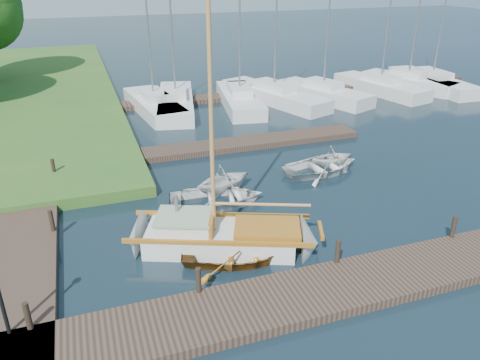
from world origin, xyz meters
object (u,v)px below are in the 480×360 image
object	(u,v)px
mooring_post_3	(454,227)
mooring_post_1	(198,280)
tender_b	(224,177)
marina_boat_7	(432,81)
tender_c	(322,165)
mooring_post_5	(53,167)
dinghy	(237,250)
mooring_post_4	(52,221)
marina_boat_3	(274,94)
marina_boat_2	(240,98)
marina_boat_1	(176,101)
mooring_post_2	(338,251)
tender_a	(216,196)
marina_boat_6	(408,81)
tender_d	(333,155)
sailboat	(225,238)
mooring_post_0	(28,316)
marina_boat_4	(323,92)
marina_boat_5	(380,85)
marina_boat_0	(154,103)

from	to	relation	value
mooring_post_3	mooring_post_1	bearing A→B (deg)	180.00
tender_b	marina_boat_7	xyz separation A→B (m)	(20.99, 12.30, -0.10)
mooring_post_1	tender_c	distance (m)	10.46
mooring_post_5	dinghy	world-z (taller)	mooring_post_5
tender_b	mooring_post_4	bearing A→B (deg)	86.60
tender_b	marina_boat_3	bearing A→B (deg)	-47.46
tender_c	marina_boat_7	xyz separation A→B (m)	(16.05, 11.85, 0.20)
tender_c	marina_boat_7	size ratio (longest dim) A/B	0.29
tender_c	marina_boat_2	distance (m)	11.85
marina_boat_1	mooring_post_4	bearing A→B (deg)	164.87
mooring_post_2	tender_a	xyz separation A→B (m)	(-2.32, 5.56, -0.31)
marina_boat_6	tender_c	bearing A→B (deg)	107.78
mooring_post_1	tender_d	size ratio (longest dim) A/B	0.37
marina_boat_3	marina_boat_2	bearing A→B (deg)	77.49
marina_boat_7	tender_a	bearing A→B (deg)	123.73
mooring_post_1	sailboat	size ratio (longest dim) A/B	0.08
mooring_post_0	marina_boat_7	world-z (taller)	marina_boat_7
tender_d	marina_boat_4	distance (m)	12.28
mooring_post_2	dinghy	distance (m)	3.23
mooring_post_5	marina_boat_3	distance (m)	17.15
mooring_post_0	mooring_post_5	world-z (taller)	same
mooring_post_1	mooring_post_5	xyz separation A→B (m)	(-4.00, 10.00, 0.00)
mooring_post_2	marina_boat_4	bearing A→B (deg)	62.81
mooring_post_4	tender_b	distance (m)	7.00
marina_boat_5	mooring_post_2	bearing A→B (deg)	129.65
mooring_post_2	marina_boat_1	bearing A→B (deg)	92.76
sailboat	marina_boat_2	xyz separation A→B (m)	(6.25, 16.42, 0.23)
tender_c	marina_boat_5	xyz separation A→B (m)	(11.28, 11.83, 0.19)
tender_c	marina_boat_0	world-z (taller)	marina_boat_0
marina_boat_3	marina_boat_5	size ratio (longest dim) A/B	1.03
mooring_post_0	mooring_post_3	xyz separation A→B (m)	(13.50, 0.00, 0.00)
marina_boat_0	mooring_post_5	bearing A→B (deg)	140.25
dinghy	marina_boat_7	bearing A→B (deg)	-37.11
mooring_post_2	mooring_post_3	size ratio (longest dim) A/B	1.00
dinghy	mooring_post_4	bearing A→B (deg)	73.96
dinghy	marina_boat_7	distance (m)	28.05
mooring_post_0	marina_boat_0	xyz separation A→B (m)	(6.57, 19.47, -0.13)
mooring_post_5	sailboat	distance (m)	9.39
mooring_post_4	tender_b	world-z (taller)	tender_b
mooring_post_0	tender_d	size ratio (longest dim) A/B	0.37
marina_boat_6	marina_boat_0	bearing A→B (deg)	66.45
tender_a	marina_boat_4	size ratio (longest dim) A/B	0.33
tender_a	marina_boat_5	distance (m)	21.46
sailboat	marina_boat_1	bearing A→B (deg)	105.28
tender_b	marina_boat_7	world-z (taller)	marina_boat_7
mooring_post_0	marina_boat_4	world-z (taller)	marina_boat_4
mooring_post_5	mooring_post_3	bearing A→B (deg)	-37.57
marina_boat_6	marina_boat_7	xyz separation A→B (m)	(1.86, -0.52, 0.01)
marina_boat_4	sailboat	bearing A→B (deg)	121.66
mooring_post_0	dinghy	size ratio (longest dim) A/B	0.22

